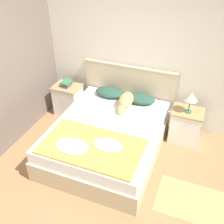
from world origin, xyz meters
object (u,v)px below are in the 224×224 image
Objects in this scene: pillow_right at (140,98)px; book_stack at (67,83)px; nightstand_left at (68,100)px; pillow_left at (110,92)px; nightstand_right at (185,126)px; dog at (126,101)px; bed at (107,138)px; table_lamp at (191,97)px.

pillow_right is 1.42m from book_stack.
pillow_left reaches higher than nightstand_left.
dog is (-1.03, -0.16, 0.34)m from nightstand_right.
pillow_left is 0.57m from pillow_right.
bed is 0.70m from dog.
nightstand_left is 1.11× the size of pillow_left.
pillow_left is at bearing 4.06° from book_stack.
table_lamp reaches higher than dog.
nightstand_left and nightstand_right have the same top height.
nightstand_right is 1.11× the size of pillow_right.
book_stack is (-1.14, 0.75, 0.39)m from bed.
table_lamp is at bearing -0.61° from nightstand_left.
pillow_left is (0.85, 0.07, 0.31)m from nightstand_left.
nightstand_left is 1.29m from dog.
dog is (1.23, -0.16, 0.34)m from nightstand_left.
pillow_left is 0.45m from dog.
table_lamp is (1.03, 0.13, 0.24)m from dog.
nightstand_right is at bearing -5.02° from pillow_right.
dog is 1.07m from table_lamp.
bed is 8.76× the size of book_stack.
table_lamp is (0.85, -0.10, 0.28)m from pillow_right.
bed is 1.48m from table_lamp.
table_lamp is (0.00, -0.02, 0.58)m from nightstand_right.
table_lamp is at bearing 32.22° from bed.
bed is 0.93m from pillow_right.
table_lamp reaches higher than pillow_right.
dog is 1.70× the size of table_lamp.
nightstand_left is 0.98× the size of dog.
nightstand_left is at bearing 179.39° from table_lamp.
nightstand_right is 1.10m from dog.
pillow_left is 1.49× the size of table_lamp.
nightstand_right is 2.30m from book_stack.
pillow_left is 1.45m from table_lamp.
nightstand_left is 2.57× the size of book_stack.
bed is 1.35m from nightstand_left.
book_stack is (-1.24, 0.17, 0.01)m from dog.
book_stack reaches higher than pillow_left.
book_stack is (-0.85, -0.06, 0.04)m from pillow_left.
nightstand_left is 0.91m from pillow_left.
pillow_right is at bearing 174.98° from nightstand_right.
dog is at bearing -7.20° from nightstand_left.
dog reaches higher than nightstand_right.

